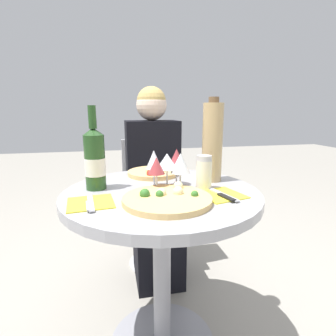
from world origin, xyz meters
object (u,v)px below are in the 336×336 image
Objects in this scene: tall_carafe at (212,142)px; seated_diner at (155,192)px; wine_bottle at (95,159)px; dining_table at (162,233)px; pizza_large at (167,199)px; chair_behind_diner at (151,203)px.

seated_diner is at bearing 110.22° from tall_carafe.
seated_diner is at bearing 57.90° from wine_bottle.
dining_table is 0.40m from wine_bottle.
wine_bottle reaches higher than pizza_large.
pizza_large is at bearing -40.85° from wine_bottle.
dining_table is at bearing 83.45° from seated_diner.
dining_table is 0.91× the size of chair_behind_diner.
chair_behind_diner reaches higher than pizza_large.
dining_table is 0.44m from tall_carafe.
wine_bottle is (-0.24, 0.21, 0.11)m from pizza_large.
tall_carafe reaches higher than chair_behind_diner.
seated_diner is 0.63m from tall_carafe.
chair_behind_diner is at bearing 63.71° from wine_bottle.
seated_diner reaches higher than tall_carafe.
wine_bottle is (-0.32, -0.64, 0.43)m from chair_behind_diner.
chair_behind_diner is 0.71× the size of seated_diner.
pizza_large is 0.34m from wine_bottle.
chair_behind_diner is 0.91m from pizza_large.
wine_bottle is at bearing 57.90° from seated_diner.
tall_carafe reaches higher than pizza_large.
tall_carafe is at bearing 42.88° from pizza_large.
seated_diner is at bearing 83.45° from dining_table.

